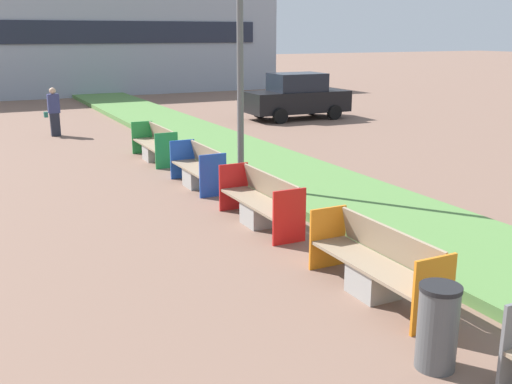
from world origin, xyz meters
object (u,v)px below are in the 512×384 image
Objects in this scene: bench_red_frame at (261,205)px; pedestrian_walking at (54,112)px; bench_blue_frame at (198,171)px; bench_green_frame at (155,147)px; bench_orange_frame at (376,269)px; litter_bin at (438,327)px; parked_car_distant at (297,97)px.

bench_red_frame is 12.10m from pedestrian_walking.
bench_blue_frame is 8.98m from pedestrian_walking.
bench_orange_frame is at bearing -90.00° from bench_green_frame.
bench_red_frame and bench_green_frame have the same top height.
bench_blue_frame is 3.33m from bench_green_frame.
pedestrian_walking is (-1.31, 17.14, 0.37)m from litter_bin.
pedestrian_walking reaches higher than litter_bin.
bench_orange_frame is 3.43m from bench_red_frame.
pedestrian_walking is (-1.88, 11.94, 0.46)m from bench_red_frame.
parked_car_distant is (7.71, 8.74, 0.55)m from bench_blue_frame.
bench_blue_frame is at bearing -129.73° from parked_car_distant.
bench_red_frame is 6.50m from bench_green_frame.
bench_green_frame is 11.72m from litter_bin.
litter_bin is 0.57× the size of pedestrian_walking.
parked_car_distant is at bearing 64.20° from litter_bin.
parked_car_distant reaches higher than bench_blue_frame.
bench_blue_frame is 11.66m from parked_car_distant.
bench_orange_frame is 1.01× the size of bench_red_frame.
bench_red_frame is at bearing -90.00° from bench_green_frame.
parked_car_distant is (7.70, 11.91, 0.54)m from bench_red_frame.
bench_red_frame is at bearing -121.21° from parked_car_distant.
litter_bin is (-0.56, -8.37, 0.11)m from bench_blue_frame.
bench_orange_frame reaches higher than litter_bin.
pedestrian_walking is at bearing 96.96° from bench_orange_frame.
parked_car_distant is at bearing 48.58° from bench_blue_frame.
bench_blue_frame is 0.85× the size of bench_green_frame.
pedestrian_walking is 9.58m from parked_car_distant.
bench_green_frame is (0.00, 6.50, 0.00)m from bench_red_frame.
litter_bin is at bearing -114.10° from parked_car_distant.
bench_orange_frame and bench_red_frame have the same top height.
bench_red_frame is 14.19m from parked_car_distant.
bench_orange_frame is at bearing -83.04° from pedestrian_walking.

